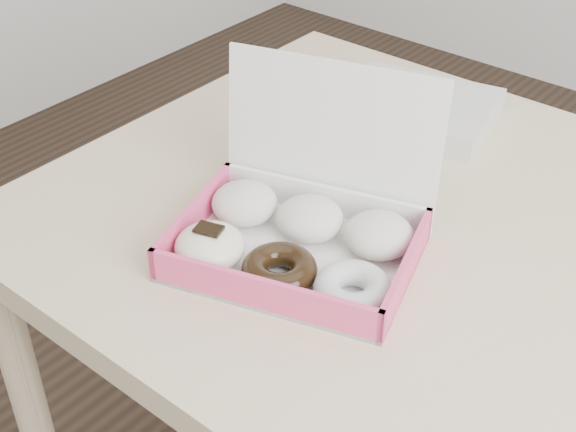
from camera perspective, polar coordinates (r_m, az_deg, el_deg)
The scene contains 3 objects.
table at distance 1.03m, azimuth 14.66°, elevation -6.63°, with size 1.20×0.80×0.75m.
donut_box at distance 0.94m, azimuth 0.73°, elevation -1.00°, with size 0.33×0.30×0.20m.
newspapers at distance 1.24m, azimuth 9.13°, elevation 7.58°, with size 0.23×0.18×0.04m, color white.
Camera 1 is at (0.27, -0.73, 1.34)m, focal length 50.00 mm.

